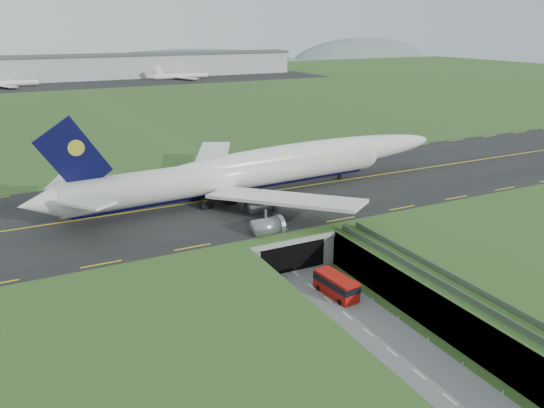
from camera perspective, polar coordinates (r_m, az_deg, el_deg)
ground at (r=83.78m, az=4.94°, el=-9.48°), size 900.00×900.00×0.00m
airfield_deck at (r=82.41m, az=4.99°, el=-7.64°), size 800.00×800.00×6.00m
trench_road at (r=78.30m, az=7.86°, el=-11.68°), size 12.00×75.00×0.20m
taxiway at (r=108.57m, az=-4.08°, el=0.77°), size 800.00×44.00×0.18m
tunnel_portal at (r=95.57m, az=-0.24°, el=-3.50°), size 17.00×22.30×6.00m
guideway at (r=74.78m, az=20.27°, el=-9.74°), size 3.00×53.00×7.05m
jumbo_jet at (r=109.25m, az=-1.02°, el=3.81°), size 93.44×60.20×19.95m
shuttle_tram at (r=82.33m, az=6.91°, el=-8.70°), size 3.79×8.14×3.20m
cargo_terminal at (r=364.90m, az=-21.10°, el=13.53°), size 320.00×67.00×15.60m
distant_hills at (r=505.17m, az=-15.17°, el=13.18°), size 700.00×91.00×60.00m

